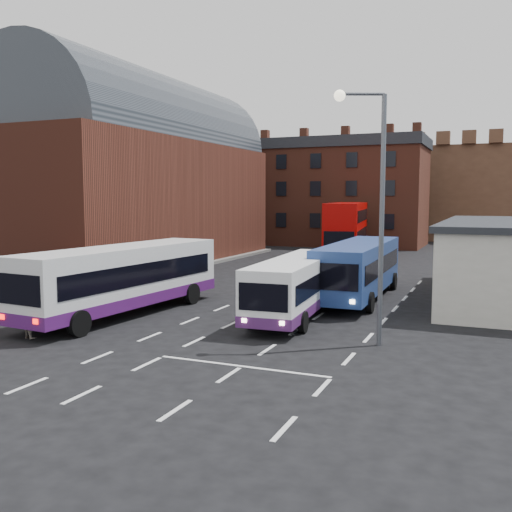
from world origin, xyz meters
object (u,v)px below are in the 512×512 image
at_px(pedestrian_beige, 30,320).
at_px(bus_red_double, 347,228).
at_px(bus_white_inbound, 297,282).
at_px(bus_white_outbound, 123,275).
at_px(bus_blue, 359,266).
at_px(street_lamp, 373,194).

bearing_deg(pedestrian_beige, bus_red_double, -82.54).
height_order(bus_white_inbound, pedestrian_beige, bus_white_inbound).
distance_m(bus_white_outbound, bus_white_inbound, 8.13).
xyz_separation_m(bus_white_outbound, bus_blue, (9.26, 8.42, -0.09)).
bearing_deg(bus_blue, pedestrian_beige, 52.84).
relative_size(street_lamp, pedestrian_beige, 6.59).
relative_size(bus_white_outbound, bus_blue, 1.06).
distance_m(bus_white_outbound, bus_red_double, 30.25).
bearing_deg(bus_white_inbound, bus_white_outbound, 16.60).
relative_size(bus_white_outbound, street_lamp, 1.29).
xyz_separation_m(bus_white_inbound, bus_red_double, (-4.39, 27.23, 1.08)).
bearing_deg(bus_white_outbound, bus_blue, 46.94).
bearing_deg(bus_white_inbound, street_lamp, 133.20).
xyz_separation_m(bus_white_outbound, bus_white_inbound, (7.61, 2.83, -0.31)).
relative_size(bus_blue, pedestrian_beige, 7.99).
height_order(bus_blue, street_lamp, street_lamp).
bearing_deg(bus_white_inbound, pedestrian_beige, 40.27).
xyz_separation_m(bus_white_inbound, pedestrian_beige, (-8.27, -8.01, -0.88)).
bearing_deg(pedestrian_beige, bus_white_outbound, -83.52).
relative_size(bus_red_double, pedestrian_beige, 9.08).
height_order(bus_white_outbound, bus_red_double, bus_red_double).
bearing_deg(bus_white_outbound, bus_white_inbound, 25.08).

